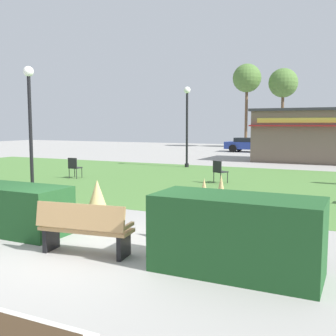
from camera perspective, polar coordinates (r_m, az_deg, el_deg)
The scene contains 19 objects.
ground_plane at distance 7.78m, azimuth -13.18°, elevation -11.31°, with size 80.00×80.00×0.00m, color #999691.
lawn_patch at distance 16.23m, azimuth 8.57°, elevation -2.10°, with size 36.00×12.00×0.01m, color #4C7A38.
park_bench at distance 7.42m, azimuth -11.66°, elevation -8.28°, with size 1.75×0.75×0.95m.
hedge_left at distance 9.42m, azimuth -21.05°, elevation -5.34°, with size 2.58×1.10×1.01m, color #1E4C23.
hedge_right at distance 6.48m, azimuth 9.53°, elevation -9.20°, with size 2.59×1.10×1.22m, color #1E4C23.
ornamental_grass_behind_left at distance 9.12m, azimuth -9.85°, elevation -5.07°, with size 0.75×0.75×1.11m, color tan.
ornamental_grass_behind_right at distance 8.20m, azimuth 1.05°, elevation -6.95°, with size 0.58×0.58×0.91m, color tan.
ornamental_grass_behind_center at distance 7.89m, azimuth 7.40°, elevation -5.79°, with size 0.51×0.51×1.37m, color tan.
ornamental_grass_behind_far at distance 8.27m, azimuth 5.04°, elevation -5.68°, with size 0.56×0.56×1.24m, color tan.
lamppost_mid at distance 15.03m, azimuth -18.77°, elevation 7.29°, with size 0.36×0.36×4.30m.
lamppost_far at distance 21.96m, azimuth 2.68°, elevation 7.15°, with size 0.36×0.36×4.30m.
trash_bin at distance 6.54m, azimuth 14.95°, elevation -11.13°, with size 0.52×0.52×0.79m, color #2D4233.
food_kiosk at distance 26.69m, azimuth 20.58°, elevation 4.31°, with size 7.98×4.46×3.26m.
cafe_chair_east at distance 16.07m, azimuth 7.17°, elevation -0.28°, with size 0.59×0.59×0.89m.
cafe_chair_center at distance 17.87m, azimuth -13.01°, elevation 0.25°, with size 0.45×0.45×0.89m.
parked_car_west_slot at distance 34.70m, azimuth 11.52°, elevation 3.27°, with size 4.22×2.09×1.20m.
parked_car_center_slot at distance 33.80m, azimuth 20.28°, elevation 2.94°, with size 4.35×2.35×1.20m.
tree_left_bg at distance 41.62m, azimuth 15.83°, elevation 11.30°, with size 2.80×2.80×7.69m.
tree_right_bg at distance 41.96m, azimuth 10.99°, elevation 12.15°, with size 2.80×2.80×8.26m.
Camera 1 is at (4.70, -5.76, 2.31)m, focal length 43.54 mm.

